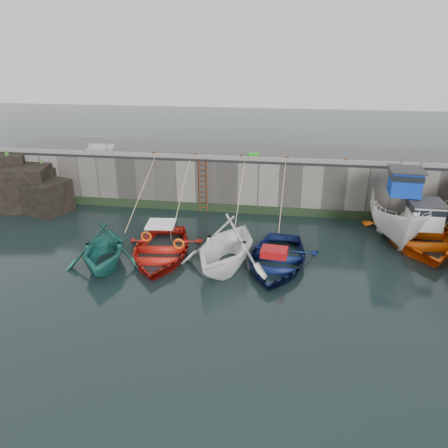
% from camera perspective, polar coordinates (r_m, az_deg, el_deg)
% --- Properties ---
extents(ground, '(120.00, 120.00, 0.00)m').
position_cam_1_polar(ground, '(17.08, -2.74, -10.11)').
color(ground, black).
rests_on(ground, ground).
extents(quay_back, '(30.00, 5.00, 3.00)m').
position_cam_1_polar(quay_back, '(27.88, 2.37, 6.17)').
color(quay_back, slate).
rests_on(quay_back, ground).
extents(road_back, '(30.00, 5.00, 0.16)m').
position_cam_1_polar(road_back, '(27.50, 2.43, 9.34)').
color(road_back, black).
rests_on(road_back, quay_back).
extents(kerb_back, '(30.00, 0.30, 0.20)m').
position_cam_1_polar(kerb_back, '(25.18, 1.80, 8.60)').
color(kerb_back, slate).
rests_on(kerb_back, road_back).
extents(algae_back, '(30.00, 0.08, 0.50)m').
position_cam_1_polar(algae_back, '(25.86, 1.67, 2.00)').
color(algae_back, black).
rests_on(algae_back, ground).
extents(rock_outcrop, '(5.85, 4.24, 3.41)m').
position_cam_1_polar(rock_outcrop, '(29.28, -24.57, 4.46)').
color(rock_outcrop, black).
rests_on(rock_outcrop, ground).
extents(ladder, '(0.51, 0.08, 3.20)m').
position_cam_1_polar(ladder, '(25.71, -2.75, 5.01)').
color(ladder, '#3F1E0F').
rests_on(ladder, ground).
extents(boat_near_white, '(4.58, 5.00, 2.24)m').
position_cam_1_polar(boat_near_white, '(20.48, -15.22, -5.15)').
color(boat_near_white, '#1B5E56').
rests_on(boat_near_white, ground).
extents(boat_near_white_rope, '(0.04, 5.76, 3.10)m').
position_cam_1_polar(boat_near_white_rope, '(24.75, -10.63, 0.06)').
color(boat_near_white_rope, tan).
rests_on(boat_near_white_rope, ground).
extents(boat_near_blue, '(4.57, 5.94, 1.14)m').
position_cam_1_polar(boat_near_blue, '(20.78, -8.28, -4.15)').
color(boat_near_blue, '#B4170F').
rests_on(boat_near_blue, ground).
extents(boat_near_blue_rope, '(0.04, 4.67, 3.10)m').
position_cam_1_polar(boat_near_blue_rope, '(24.69, -5.33, 0.30)').
color(boat_near_blue_rope, tan).
rests_on(boat_near_blue_rope, ground).
extents(boat_near_blacktrim, '(5.35, 5.87, 2.65)m').
position_cam_1_polar(boat_near_blacktrim, '(19.66, 0.28, -5.50)').
color(boat_near_blacktrim, white).
rests_on(boat_near_blacktrim, ground).
extents(boat_near_blacktrim_rope, '(0.04, 5.12, 3.10)m').
position_cam_1_polar(boat_near_blacktrim_rope, '(23.89, 1.99, -0.37)').
color(boat_near_blacktrim_rope, tan).
rests_on(boat_near_blacktrim_rope, ground).
extents(boat_near_navy, '(4.33, 5.72, 1.12)m').
position_cam_1_polar(boat_near_navy, '(19.90, 6.79, -5.31)').
color(boat_near_navy, '#0A1643').
rests_on(boat_near_navy, ground).
extents(boat_near_navy_rope, '(0.04, 4.72, 3.10)m').
position_cam_1_polar(boat_near_navy_rope, '(23.97, 7.29, -0.47)').
color(boat_near_navy_rope, tan).
rests_on(boat_near_navy_rope, ground).
extents(boat_far_white, '(3.12, 7.22, 5.73)m').
position_cam_1_polar(boat_far_white, '(24.27, 21.74, 1.27)').
color(boat_far_white, silver).
rests_on(boat_far_white, ground).
extents(boat_far_orange, '(4.99, 6.87, 4.40)m').
position_cam_1_polar(boat_far_orange, '(23.94, 23.93, -1.14)').
color(boat_far_orange, '#FC5E0D').
rests_on(boat_far_orange, ground).
extents(fish_crate, '(0.69, 0.57, 0.29)m').
position_cam_1_polar(fish_crate, '(25.64, 3.84, 8.91)').
color(fish_crate, '#1C931A').
rests_on(fish_crate, road_back).
extents(railing, '(1.60, 1.05, 1.00)m').
position_cam_1_polar(railing, '(28.59, -15.83, 9.60)').
color(railing, '#A5A8AD').
rests_on(railing, road_back).
extents(bollard_a, '(0.18, 0.18, 0.28)m').
position_cam_1_polar(bollard_a, '(26.34, -9.16, 9.02)').
color(bollard_a, '#3F1E0F').
rests_on(bollard_a, road_back).
extents(bollard_b, '(0.18, 0.18, 0.28)m').
position_cam_1_polar(bollard_b, '(25.69, -3.78, 8.92)').
color(bollard_b, '#3F1E0F').
rests_on(bollard_b, road_back).
extents(bollard_c, '(0.18, 0.18, 0.28)m').
position_cam_1_polar(bollard_c, '(25.24, 2.28, 8.72)').
color(bollard_c, '#3F1E0F').
rests_on(bollard_c, road_back).
extents(bollard_d, '(0.18, 0.18, 0.28)m').
position_cam_1_polar(bollard_d, '(25.08, 8.25, 8.42)').
color(bollard_d, '#3F1E0F').
rests_on(bollard_d, road_back).
extents(bollard_e, '(0.18, 0.18, 0.28)m').
position_cam_1_polar(bollard_e, '(25.26, 15.59, 7.94)').
color(bollard_e, '#3F1E0F').
rests_on(bollard_e, road_back).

